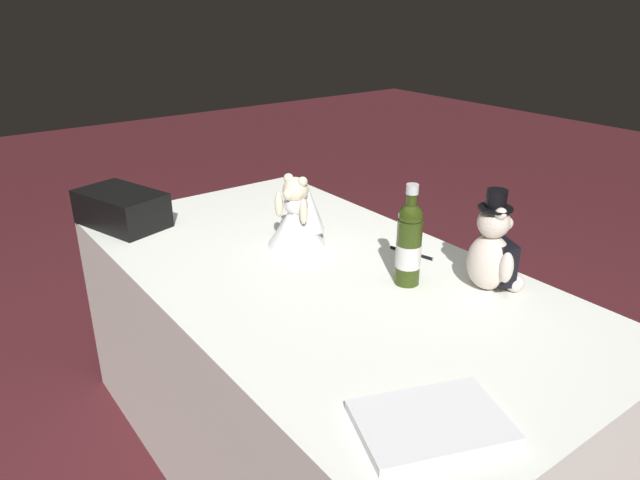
{
  "coord_description": "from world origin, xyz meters",
  "views": [
    {
      "loc": [
        1.26,
        -0.93,
        1.47
      ],
      "look_at": [
        0.0,
        0.0,
        0.81
      ],
      "focal_mm": 32.92,
      "sensor_mm": 36.0,
      "label": 1
    }
  ],
  "objects_px": {
    "guestbook": "(431,422)",
    "gift_case_black": "(122,208)",
    "teddy_bear_bride": "(299,214)",
    "champagne_bottle": "(409,243)",
    "signing_pen": "(413,253)",
    "teddy_bear_groom": "(493,253)"
  },
  "relations": [
    {
      "from": "guestbook",
      "to": "gift_case_black",
      "type": "bearing_deg",
      "value": -154.92
    },
    {
      "from": "teddy_bear_bride",
      "to": "champagne_bottle",
      "type": "xyz_separation_m",
      "value": [
        0.42,
        0.08,
        0.02
      ]
    },
    {
      "from": "champagne_bottle",
      "to": "signing_pen",
      "type": "xyz_separation_m",
      "value": [
        -0.13,
        0.15,
        -0.12
      ]
    },
    {
      "from": "teddy_bear_bride",
      "to": "champagne_bottle",
      "type": "height_order",
      "value": "champagne_bottle"
    },
    {
      "from": "teddy_bear_groom",
      "to": "champagne_bottle",
      "type": "bearing_deg",
      "value": -133.79
    },
    {
      "from": "signing_pen",
      "to": "guestbook",
      "type": "height_order",
      "value": "guestbook"
    },
    {
      "from": "signing_pen",
      "to": "champagne_bottle",
      "type": "bearing_deg",
      "value": -50.0
    },
    {
      "from": "teddy_bear_groom",
      "to": "guestbook",
      "type": "distance_m",
      "value": 0.64
    },
    {
      "from": "teddy_bear_groom",
      "to": "teddy_bear_bride",
      "type": "xyz_separation_m",
      "value": [
        -0.58,
        -0.25,
        -0.01
      ]
    },
    {
      "from": "teddy_bear_groom",
      "to": "signing_pen",
      "type": "height_order",
      "value": "teddy_bear_groom"
    },
    {
      "from": "champagne_bottle",
      "to": "signing_pen",
      "type": "distance_m",
      "value": 0.23
    },
    {
      "from": "champagne_bottle",
      "to": "gift_case_black",
      "type": "distance_m",
      "value": 1.05
    },
    {
      "from": "gift_case_black",
      "to": "teddy_bear_groom",
      "type": "bearing_deg",
      "value": 31.03
    },
    {
      "from": "champagne_bottle",
      "to": "gift_case_black",
      "type": "height_order",
      "value": "champagne_bottle"
    },
    {
      "from": "teddy_bear_groom",
      "to": "teddy_bear_bride",
      "type": "height_order",
      "value": "teddy_bear_groom"
    },
    {
      "from": "teddy_bear_bride",
      "to": "champagne_bottle",
      "type": "bearing_deg",
      "value": 10.8
    },
    {
      "from": "gift_case_black",
      "to": "guestbook",
      "type": "height_order",
      "value": "gift_case_black"
    },
    {
      "from": "teddy_bear_bride",
      "to": "guestbook",
      "type": "xyz_separation_m",
      "value": [
        0.88,
        -0.31,
        -0.09
      ]
    },
    {
      "from": "champagne_bottle",
      "to": "gift_case_black",
      "type": "xyz_separation_m",
      "value": [
        -0.93,
        -0.49,
        -0.06
      ]
    },
    {
      "from": "teddy_bear_groom",
      "to": "gift_case_black",
      "type": "distance_m",
      "value": 1.27
    },
    {
      "from": "gift_case_black",
      "to": "teddy_bear_bride",
      "type": "bearing_deg",
      "value": 38.74
    },
    {
      "from": "guestbook",
      "to": "teddy_bear_groom",
      "type": "bearing_deg",
      "value": 139.55
    }
  ]
}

